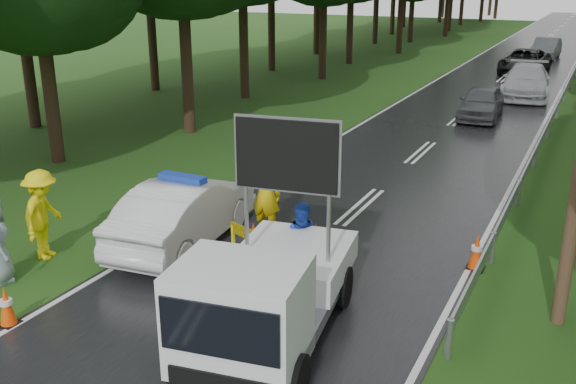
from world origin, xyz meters
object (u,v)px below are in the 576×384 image
Objects in this scene: queue_car_second at (526,81)px; queue_car_fourth at (546,49)px; civilian at (304,243)px; officer at (266,193)px; police_sedan at (184,213)px; queue_car_first at (481,102)px; work_truck at (265,294)px; barrier at (270,250)px; queue_car_third at (525,61)px.

queue_car_second is 1.21× the size of queue_car_fourth.
queue_car_second is (1.41, 23.01, -0.04)m from civilian.
queue_car_fourth is (2.64, 37.24, -0.28)m from officer.
officer is at bearing -142.99° from police_sedan.
queue_car_first is at bearing -95.40° from officer.
queue_car_fourth is (0.36, 41.50, -0.23)m from work_truck.
civilian is at bearing -94.19° from queue_car_first.
police_sedan is at bearing 132.32° from work_truck.
work_truck is 25.50m from queue_car_second.
officer is 1.24× the size of civilian.
civilian is 23.05m from queue_car_second.
officer is at bearing -91.60° from queue_car_fourth.
officer is at bearing 140.76° from barrier.
police_sedan is 0.88× the size of queue_car_third.
queue_car_second is 8.20m from queue_car_third.
queue_car_second is at bearing 79.03° from work_truck.
queue_car_fourth is (0.47, 22.02, 0.05)m from queue_car_first.
civilian is at bearing 165.35° from police_sedan.
work_truck is 2.32× the size of officer.
officer is 15.37m from queue_car_first.
work_truck reaches higher than police_sedan.
queue_car_first reaches higher than barrier.
barrier is 1.38× the size of civilian.
queue_car_fourth is at bearing 80.68° from work_truck.
barrier is at bearing 122.67° from officer.
queue_car_fourth is at bearing -102.06° from police_sedan.
queue_car_second is (4.63, 22.53, 0.04)m from police_sedan.
officer is 2.57m from civilian.
police_sedan is 0.86× the size of queue_car_second.
police_sedan is at bearing 144.47° from civilian.
police_sedan reaches higher than queue_car_second.
barrier is 1.12× the size of officer.
work_truck reaches higher than queue_car_third.
work_truck is 2.52m from civilian.
queue_car_first is 0.90× the size of queue_car_fourth.
queue_car_fourth is at bearing 108.85° from barrier.
queue_car_fourth reaches higher than queue_car_first.
queue_car_first is 14.13m from queue_car_third.
barrier is 2.62m from officer.
officer is 0.45× the size of queue_car_fourth.
police_sedan is 16.91m from queue_car_first.
work_truck is at bearing -43.39° from barrier.
civilian is 17.01m from queue_car_first.
police_sedan is 2.05× the size of barrier.
work_truck reaches higher than queue_car_fourth.
barrier is at bearing 154.58° from police_sedan.
work_truck reaches higher than queue_car_second.
queue_car_second is 16.03m from queue_car_fourth.
police_sedan reaches higher than queue_car_first.
queue_car_fourth is (-0.59, 16.02, -0.05)m from queue_car_second.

